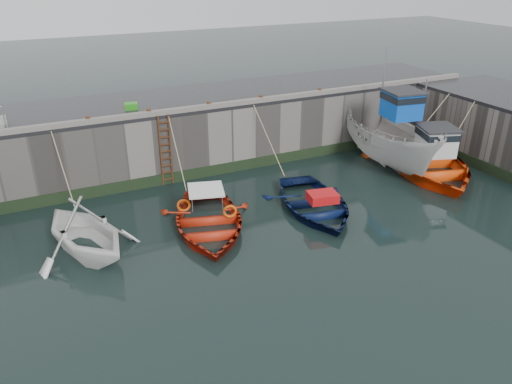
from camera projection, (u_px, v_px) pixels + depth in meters
name	position (u px, v px, depth m)	size (l,w,h in m)	color
ground	(327.00, 293.00, 15.13)	(120.00, 120.00, 0.00)	black
quay_back	(190.00, 130.00, 24.68)	(30.00, 5.00, 3.00)	slate
road_back	(188.00, 99.00, 24.01)	(30.00, 5.00, 0.16)	black
kerb_back	(205.00, 107.00, 22.02)	(30.00, 0.30, 0.20)	slate
algae_back	(209.00, 171.00, 23.15)	(30.00, 0.08, 0.50)	black
ladder	(166.00, 151.00, 21.75)	(0.51, 0.08, 3.20)	#3F1E0F
boat_near_white	(88.00, 253.00, 17.21)	(3.83, 4.44, 2.34)	white
boat_near_white_rope	(74.00, 211.00, 20.05)	(0.04, 3.26, 3.10)	tan
boat_near_blue	(208.00, 229.00, 18.75)	(3.79, 5.30, 1.10)	#B8260F
boat_near_blue_rope	(179.00, 192.00, 21.68)	(0.04, 3.40, 3.10)	tan
boat_near_navy	(314.00, 210.00, 20.15)	(3.68, 5.15, 1.07)	#09153B
boat_near_navy_rope	(271.00, 176.00, 23.24)	(0.04, 3.67, 3.10)	tan
boat_far_white	(390.00, 141.00, 24.12)	(3.92, 7.80, 5.88)	silver
boat_far_orange	(427.00, 162.00, 23.57)	(7.11, 8.34, 4.46)	#FF4A0D
fish_crate	(131.00, 106.00, 22.00)	(0.56, 0.44, 0.27)	#27921A
bollard_a	(88.00, 120.00, 20.12)	(0.18, 0.18, 0.28)	#3F1E0F
bollard_b	(149.00, 112.00, 21.10)	(0.18, 0.18, 0.28)	#3F1E0F
bollard_c	(209.00, 105.00, 22.16)	(0.18, 0.18, 0.28)	#3F1E0F
bollard_d	(261.00, 98.00, 23.18)	(0.18, 0.18, 0.28)	#3F1E0F
bollard_e	(319.00, 91.00, 24.44)	(0.18, 0.18, 0.28)	#3F1E0F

